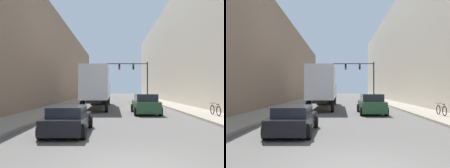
% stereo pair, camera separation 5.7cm
% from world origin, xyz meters
% --- Properties ---
extents(sidewalk_right, '(2.79, 80.00, 0.15)m').
position_xyz_m(sidewalk_right, '(6.63, 30.00, 0.07)').
color(sidewalk_right, gray).
rests_on(sidewalk_right, ground).
extents(sidewalk_left, '(2.79, 80.00, 0.15)m').
position_xyz_m(sidewalk_left, '(-6.63, 30.00, 0.07)').
color(sidewalk_left, gray).
rests_on(sidewalk_left, ground).
extents(building_right, '(6.00, 80.00, 15.69)m').
position_xyz_m(building_right, '(11.03, 30.00, 7.84)').
color(building_right, '#BCB29E').
rests_on(building_right, ground).
extents(building_left, '(6.00, 80.00, 12.33)m').
position_xyz_m(building_left, '(-11.03, 30.00, 6.17)').
color(building_left, '#846B56').
rests_on(building_left, ground).
extents(semi_truck, '(2.45, 13.59, 4.15)m').
position_xyz_m(semi_truck, '(-2.25, 20.85, 2.33)').
color(semi_truck, silver).
rests_on(semi_truck, ground).
extents(sedan_car, '(1.96, 4.33, 1.26)m').
position_xyz_m(sedan_car, '(-2.64, 5.30, 0.61)').
color(sedan_car, black).
rests_on(sedan_car, ground).
extents(suv_car, '(2.12, 4.71, 1.63)m').
position_xyz_m(suv_car, '(2.08, 14.25, 0.78)').
color(suv_car, '#234C2D').
rests_on(suv_car, ground).
extents(traffic_signal_gantry, '(7.08, 0.35, 6.52)m').
position_xyz_m(traffic_signal_gantry, '(3.41, 35.02, 4.54)').
color(traffic_signal_gantry, black).
rests_on(traffic_signal_gantry, ground).
extents(parked_bicycle, '(0.44, 1.82, 0.86)m').
position_xyz_m(parked_bicycle, '(6.80, 11.71, 0.53)').
color(parked_bicycle, black).
rests_on(parked_bicycle, sidewalk_right).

